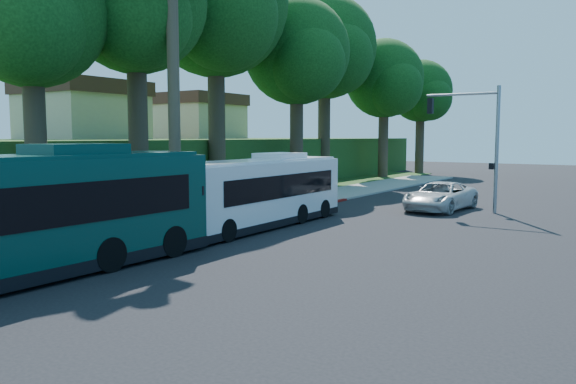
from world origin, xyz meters
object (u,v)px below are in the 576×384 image
Objects in this scene: teal_bus at (14,215)px; pickup at (440,196)px; white_bus at (259,191)px; bus_shelter at (170,188)px.

teal_bus reaches higher than pickup.
teal_bus is 23.16m from pickup.
teal_bus is at bearing -98.93° from pickup.
teal_bus is (-0.11, -11.91, 0.28)m from white_bus.
white_bus is (3.92, 1.85, -0.13)m from bus_shelter.
white_bus is at bearing 25.27° from bus_shelter.
bus_shelter is 0.55× the size of pickup.
pickup is (5.19, 10.61, -0.87)m from white_bus.
bus_shelter is 15.47m from pickup.
pickup is at bearing 53.82° from bus_shelter.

